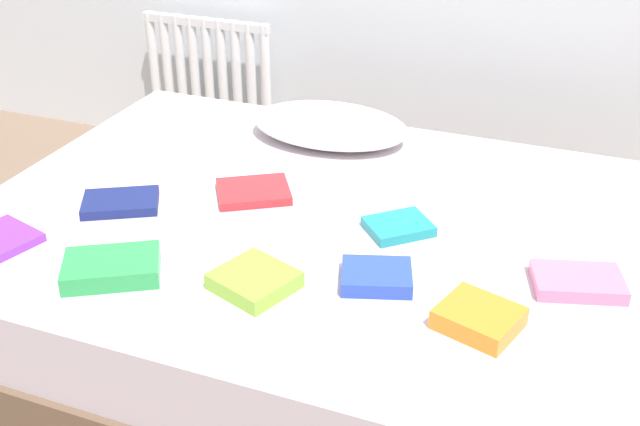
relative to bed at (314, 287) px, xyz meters
The scene contains 13 objects.
ground_plane 0.25m from the bed, ahead, with size 8.00×8.00×0.00m, color #7F6651.
bed is the anchor object (origin of this frame).
radiator 1.57m from the bed, 129.84° to the left, with size 0.63×0.04×0.58m.
pillow 0.63m from the bed, 105.80° to the left, with size 0.56×0.36×0.11m, color white.
textbook_teal 0.37m from the bed, ahead, with size 0.17×0.14×0.03m, color teal.
textbook_blue 0.47m from the bed, 44.22° to the right, with size 0.17×0.14×0.04m, color #2847B7.
textbook_navy 0.63m from the bed, 163.50° to the right, with size 0.22×0.15×0.03m, color navy.
textbook_lime 0.48m from the bed, 90.63° to the right, with size 0.18×0.17×0.04m, color #8CC638.
textbook_red 0.34m from the bed, 168.29° to the left, with size 0.21×0.17×0.03m, color red.
textbook_orange 0.71m from the bed, 32.71° to the right, with size 0.17×0.15×0.05m, color orange.
textbook_pink 0.80m from the bed, ahead, with size 0.22×0.14×0.04m, color pink.
textbook_purple 0.90m from the bed, 148.27° to the right, with size 0.18×0.16×0.02m, color purple.
textbook_green 0.66m from the bed, 126.77° to the right, with size 0.24×0.16×0.05m, color green.
Camera 1 is at (0.73, -1.82, 1.60)m, focal length 43.64 mm.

